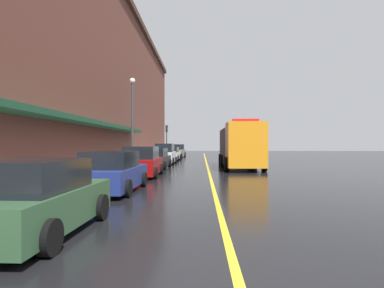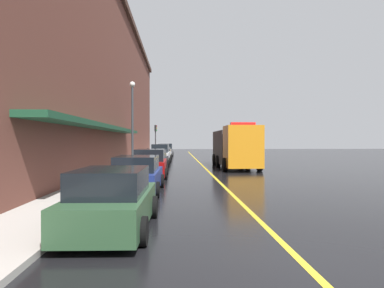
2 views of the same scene
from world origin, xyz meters
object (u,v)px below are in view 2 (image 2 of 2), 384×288
object	(u,v)px
parked_car_3	(156,160)
parked_car_5	(162,154)
parking_meter_0	(122,162)
parking_meter_1	(148,152)
street_lamp_left	(132,115)
parked_car_6	(164,151)
traffic_light_near	(156,134)
parked_car_4	(160,155)
parked_car_7	(166,150)
utility_truck	(234,147)
parked_car_0	(112,201)
parked_car_1	(138,175)
parked_car_2	(150,164)

from	to	relation	value
parked_car_3	parked_car_5	xyz separation A→B (m)	(0.03, 11.36, -0.01)
parked_car_3	parking_meter_0	world-z (taller)	parked_car_3
parking_meter_1	street_lamp_left	bearing A→B (deg)	-94.62
parked_car_6	traffic_light_near	size ratio (longest dim) A/B	1.00
parked_car_4	parked_car_7	xyz separation A→B (m)	(0.01, 17.18, -0.04)
parking_meter_1	street_lamp_left	distance (m)	8.17
parked_car_7	utility_truck	size ratio (longest dim) A/B	0.51
parked_car_0	traffic_light_near	world-z (taller)	traffic_light_near
parked_car_0	parked_car_5	bearing A→B (deg)	1.35
street_lamp_left	parked_car_5	bearing A→B (deg)	79.58
parked_car_0	parked_car_4	world-z (taller)	parked_car_4
parked_car_1	utility_truck	bearing A→B (deg)	-25.97
parked_car_4	traffic_light_near	bearing A→B (deg)	6.40
parked_car_6	parking_meter_1	size ratio (longest dim) A/B	3.22
traffic_light_near	parked_car_5	bearing A→B (deg)	-80.88
parked_car_2	parking_meter_0	distance (m)	2.49
parked_car_5	parking_meter_1	xyz separation A→B (m)	(-1.37, -3.30, 0.33)
parked_car_6	parking_meter_0	distance (m)	25.42
parked_car_2	parked_car_5	world-z (taller)	parked_car_2
parked_car_4	parked_car_6	bearing A→B (deg)	1.40
parked_car_4	parked_car_3	bearing A→B (deg)	179.85
utility_truck	parking_meter_0	xyz separation A→B (m)	(-7.86, -8.91, -0.66)
parked_car_6	parking_meter_0	bearing A→B (deg)	175.58
parked_car_3	parking_meter_1	size ratio (longest dim) A/B	3.37
parked_car_5	parked_car_7	distance (m)	11.30
parked_car_0	parked_car_6	bearing A→B (deg)	1.44
parked_car_5	utility_truck	distance (m)	12.33
parked_car_6	parked_car_7	distance (m)	5.26
parked_car_3	parked_car_4	distance (m)	5.49
parking_meter_0	traffic_light_near	xyz separation A→B (m)	(0.06, 27.51, 2.10)
utility_truck	parked_car_0	bearing A→B (deg)	-19.18
parked_car_3	parked_car_7	distance (m)	22.66
parking_meter_0	traffic_light_near	size ratio (longest dim) A/B	0.31
parked_car_7	parked_car_6	bearing A→B (deg)	177.01
street_lamp_left	parking_meter_0	bearing A→B (deg)	-86.01
parked_car_2	parked_car_5	bearing A→B (deg)	-0.28
parked_car_6	parked_car_7	world-z (taller)	parked_car_6
parked_car_0	parked_car_2	size ratio (longest dim) A/B	0.96
parked_car_0	parked_car_7	size ratio (longest dim) A/B	0.88
parked_car_3	utility_truck	size ratio (longest dim) A/B	0.48
parked_car_2	parked_car_5	xyz separation A→B (m)	(-0.01, 17.29, -0.09)
parking_meter_0	utility_truck	bearing A→B (deg)	48.58
parked_car_3	parked_car_5	distance (m)	11.36
parked_car_0	parked_car_1	distance (m)	6.01
parked_car_0	parking_meter_0	world-z (taller)	parked_car_0
parked_car_3	parked_car_4	size ratio (longest dim) A/B	1.06
parked_car_2	street_lamp_left	distance (m)	7.73
parked_car_0	parked_car_7	bearing A→B (deg)	1.24
parked_car_7	street_lamp_left	xyz separation A→B (m)	(-2.04, -22.03, 3.55)
parked_car_7	street_lamp_left	world-z (taller)	street_lamp_left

